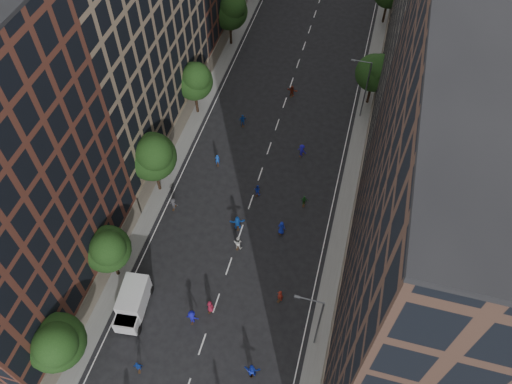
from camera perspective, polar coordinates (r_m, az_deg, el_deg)
ground at (r=67.84m, az=2.34°, el=7.42°), size 240.00×240.00×0.00m
sidewalk_left at (r=75.73m, az=-5.36°, el=12.99°), size 4.00×105.00×0.15m
sidewalk_right at (r=72.56m, az=13.15°, el=9.59°), size 4.00×105.00×0.15m
bldg_left_b at (r=59.57m, az=-17.44°, el=18.81°), size 14.00×26.00×34.00m
bldg_right_a at (r=38.27m, az=22.53°, el=-4.95°), size 14.00×30.00×36.00m
bldg_right_b at (r=60.61m, az=22.48°, el=17.26°), size 14.00×28.00×33.00m
tree_left_0 at (r=48.08m, az=-21.90°, el=-15.71°), size 5.20×5.20×8.83m
tree_left_1 at (r=51.61m, az=-16.62°, el=-6.22°), size 4.80×4.80×8.21m
tree_left_2 at (r=56.90m, az=-11.73°, el=4.09°), size 5.60×5.60×9.45m
tree_left_3 at (r=66.34m, az=-7.03°, el=12.59°), size 5.00×5.00×8.58m
tree_left_4 at (r=78.30m, az=-2.94°, el=20.07°), size 5.40×5.40×9.08m
tree_right_a at (r=69.29m, az=13.53°, el=13.24°), size 5.00×5.00×8.39m
streetlamp_near at (r=46.80m, az=6.97°, el=-14.41°), size 2.64×0.22×9.06m
streetlamp_far at (r=67.33m, az=12.31°, el=11.66°), size 2.64×0.22×9.06m
cargo_van at (r=52.69m, az=-13.93°, el=-12.19°), size 3.15×5.69×2.90m
skater_2 at (r=49.34m, az=-0.55°, el=-19.68°), size 1.08×0.92×1.95m
skater_3 at (r=51.58m, az=-7.31°, el=-14.01°), size 1.30×0.80×1.95m
skater_4 at (r=50.86m, az=-13.31°, el=-18.84°), size 1.00×0.67×1.58m
skater_5 at (r=49.47m, az=-0.46°, el=-19.70°), size 1.60×0.65×1.68m
skater_6 at (r=51.98m, az=-5.26°, el=-12.90°), size 0.90×0.64×1.73m
skater_7 at (r=52.27m, az=2.77°, el=-11.75°), size 0.79×0.65×1.84m
skater_8 at (r=55.26m, az=-2.09°, el=-5.81°), size 1.00×0.80×1.94m
skater_9 at (r=59.17m, az=-9.41°, el=-1.37°), size 1.06×0.61×1.63m
skater_10 at (r=59.00m, az=5.53°, el=-1.01°), size 0.90×0.40×1.51m
skater_11 at (r=56.70m, az=-2.13°, el=-3.54°), size 1.89×1.20×1.95m
skater_12 at (r=56.35m, az=2.93°, el=-4.12°), size 1.04×0.78×1.93m
skater_13 at (r=62.84m, az=-4.44°, el=3.68°), size 0.71×0.60×1.66m
skater_14 at (r=59.63m, az=0.16°, el=0.21°), size 0.87×0.72×1.60m
skater_15 at (r=63.88m, az=5.26°, el=4.74°), size 1.32×1.05×1.79m
skater_16 at (r=67.39m, az=-1.52°, el=8.17°), size 1.16×0.82×1.83m
skater_17 at (r=71.98m, az=4.14°, el=11.40°), size 1.57×0.62×1.65m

